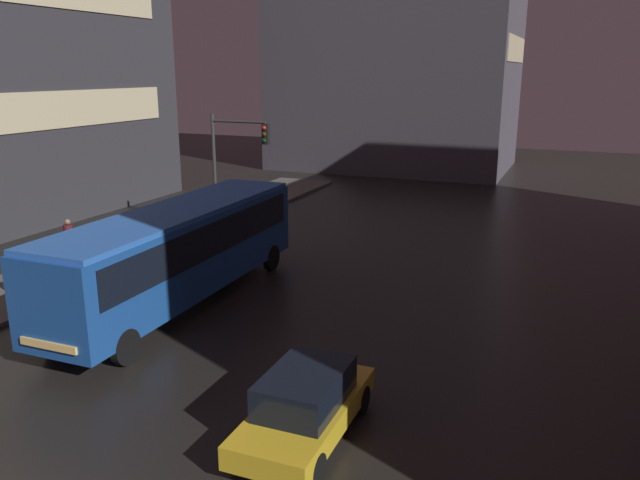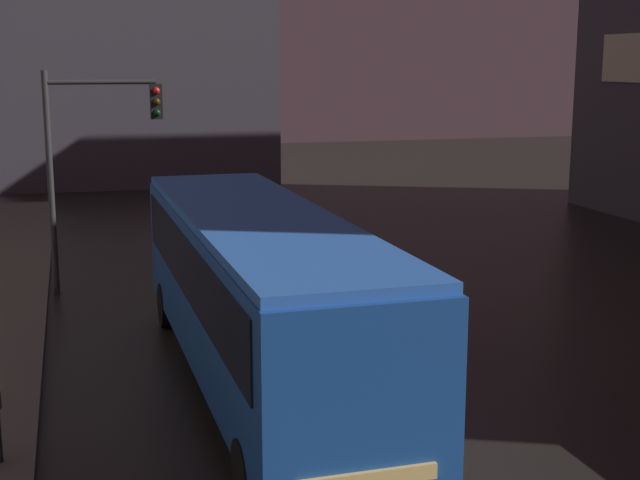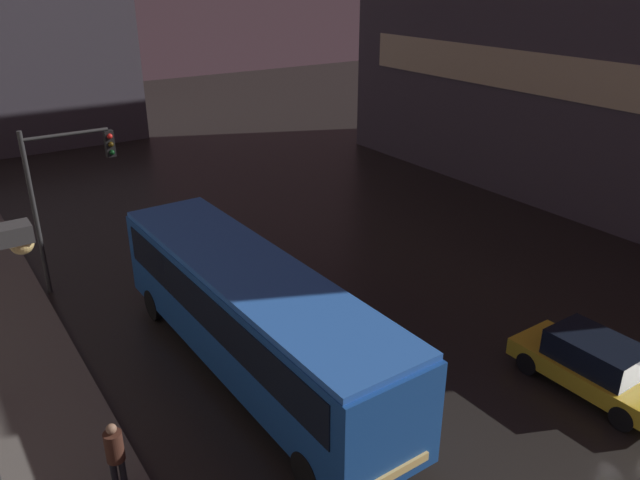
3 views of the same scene
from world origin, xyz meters
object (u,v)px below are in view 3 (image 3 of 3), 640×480
object	(u,v)px
bus_near	(252,309)
traffic_light_main	(63,182)
car_taxi	(593,364)
pedestrian_near	(115,452)

from	to	relation	value
bus_near	traffic_light_main	bearing A→B (deg)	-73.01
bus_near	car_taxi	xyz separation A→B (m)	(7.10, -5.67, -1.25)
bus_near	pedestrian_near	distance (m)	5.12
bus_near	traffic_light_main	world-z (taller)	traffic_light_main
car_taxi	pedestrian_near	bearing A→B (deg)	-16.93
car_taxi	pedestrian_near	distance (m)	12.07
car_taxi	bus_near	bearing A→B (deg)	-39.39
car_taxi	pedestrian_near	xyz separation A→B (m)	(-11.59, 3.35, 0.41)
bus_near	pedestrian_near	bearing A→B (deg)	26.28
bus_near	car_taxi	distance (m)	9.17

